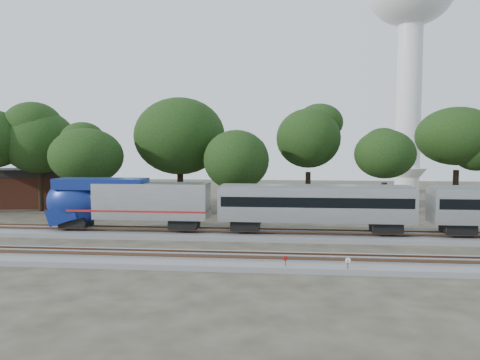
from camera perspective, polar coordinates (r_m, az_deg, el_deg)
The scene contains 15 objects.
ground at distance 38.70m, azimuth -4.01°, elevation -8.56°, with size 160.00×160.00×0.00m, color #383328.
track_far at distance 44.46m, azimuth -2.70°, elevation -6.61°, with size 160.00×5.00×0.73m.
track_near at distance 34.82m, azimuth -5.13°, elevation -9.66°, with size 160.00×5.00×0.73m.
switch_stand_red at distance 32.37m, azimuth 5.58°, elevation -9.87°, with size 0.33×0.14×1.06m.
switch_stand_white at distance 32.26m, azimuth 13.02°, elevation -9.92°, with size 0.36×0.09×1.14m.
switch_lever at distance 33.17m, azimuth 9.23°, elevation -10.50°, with size 0.50×0.30×0.30m, color #512D19.
water_tower at distance 94.84m, azimuth 20.13°, elevation 18.33°, with size 15.66×15.66×43.36m.
brick_building at distance 72.68m, azimuth -24.34°, elevation -0.83°, with size 12.18×9.57×5.28m.
tree_1 at distance 66.22m, azimuth -23.28°, elevation 4.29°, with size 9.21×9.21×12.99m.
tree_2 at distance 58.49m, azimuth -18.22°, elevation 2.74°, with size 7.42×7.42×10.46m.
tree_3 at distance 62.70m, azimuth -7.34°, elevation 5.30°, with size 9.97×9.97×14.05m.
tree_4 at distance 55.96m, azimuth -0.45°, elevation 2.42°, with size 6.95×6.95×9.80m.
tree_5 at distance 61.68m, azimuth 8.35°, elevation 5.03°, with size 9.66×9.66×13.62m.
tree_6 at distance 59.54m, azimuth 17.25°, elevation 3.02°, with size 7.66×7.66×10.80m.
tree_7 at distance 69.18m, azimuth 24.96°, elevation 4.85°, with size 9.98×9.98×14.07m.
Camera 1 is at (6.37, -37.21, 8.52)m, focal length 35.00 mm.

